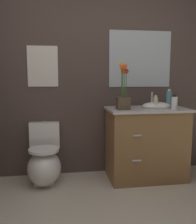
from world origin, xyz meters
The scene contains 9 objects.
wall_back centered at (0.20, 1.74, 1.25)m, with size 4.30×0.05×2.50m, color #4C3D38.
toilet centered at (-0.64, 1.44, 0.24)m, with size 0.38×0.59×0.69m.
vanity_cabinet centered at (0.57, 1.41, 0.44)m, with size 0.94×0.56×1.04m.
flower_vase centered at (0.25, 1.32, 1.03)m, with size 0.14×0.14×0.53m.
soap_bottle centered at (0.83, 1.25, 0.94)m, with size 0.07×0.07×0.17m.
lotion_bottle centered at (0.64, 1.34, 0.93)m, with size 0.05×0.05×0.15m.
hand_wash_bottle centered at (0.85, 1.44, 0.96)m, with size 0.06×0.06×0.22m.
wall_poster centered at (-0.64, 1.71, 1.35)m, with size 0.36×0.01×0.48m, color silver.
wall_mirror centered at (0.57, 1.71, 1.45)m, with size 0.80×0.01×0.70m, color #B2BCC6.
Camera 1 is at (-0.48, -1.48, 1.24)m, focal length 41.24 mm.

